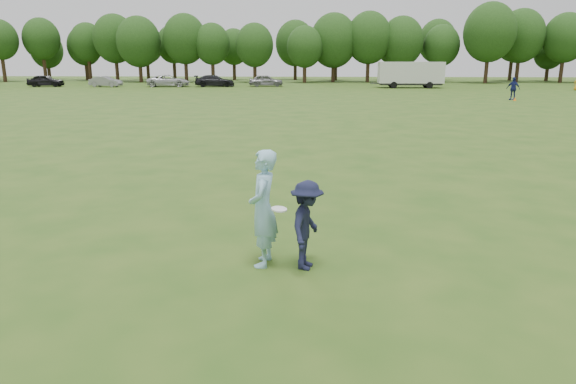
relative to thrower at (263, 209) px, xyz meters
name	(u,v)px	position (x,y,z in m)	size (l,w,h in m)	color
ground	(297,273)	(0.61, -0.36, -1.04)	(200.00, 200.00, 0.00)	#284B15
thrower	(263,209)	(0.00, 0.00, 0.00)	(0.76, 0.50, 2.08)	#91C8E1
defender	(307,225)	(0.77, -0.13, -0.25)	(1.02, 0.59, 1.58)	#161A32
player_far_b	(513,89)	(18.40, 39.01, -0.04)	(1.17, 0.49, 2.00)	navy
car_a	(46,81)	(-34.76, 58.56, -0.27)	(1.82, 4.52, 1.54)	black
car_b	(106,82)	(-26.68, 58.47, -0.36)	(1.45, 4.15, 1.37)	gray
car_c	(168,81)	(-18.56, 59.29, -0.28)	(2.53, 5.50, 1.53)	silver
car_d	(215,81)	(-12.50, 59.63, -0.29)	(2.11, 5.19, 1.51)	black
car_e	(266,81)	(-5.82, 60.60, -0.27)	(1.82, 4.51, 1.54)	slate
field_cone	(515,99)	(18.31, 38.08, -0.89)	(0.28, 0.28, 0.30)	orange
disc_in_play	(279,209)	(0.30, -0.27, 0.07)	(0.32, 0.32, 0.06)	white
cargo_trailer	(411,74)	(12.69, 58.38, 0.74)	(9.00, 2.75, 3.20)	silver
treeline	(333,41)	(3.42, 76.54, 5.22)	(130.35, 18.39, 11.74)	#332114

